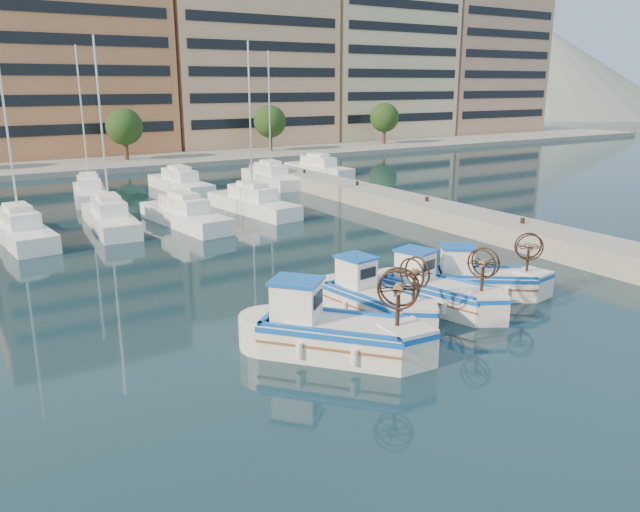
{
  "coord_description": "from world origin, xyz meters",
  "views": [
    {
      "loc": [
        -14.82,
        -16.93,
        8.78
      ],
      "look_at": [
        -0.87,
        5.3,
        1.5
      ],
      "focal_mm": 35.0,
      "sensor_mm": 36.0,
      "label": 1
    }
  ],
  "objects_px": {
    "fishing_boat_c": "(437,289)",
    "fishing_boat_d": "(480,278)",
    "fishing_boat_a": "(331,330)",
    "fishing_boat_b": "(375,298)"
  },
  "relations": [
    {
      "from": "fishing_boat_c",
      "to": "fishing_boat_d",
      "type": "height_order",
      "value": "fishing_boat_c"
    },
    {
      "from": "fishing_boat_a",
      "to": "fishing_boat_c",
      "type": "distance_m",
      "value": 6.28
    },
    {
      "from": "fishing_boat_c",
      "to": "fishing_boat_d",
      "type": "xyz_separation_m",
      "value": [
        2.63,
        0.15,
        -0.02
      ]
    },
    {
      "from": "fishing_boat_c",
      "to": "fishing_boat_d",
      "type": "relative_size",
      "value": 1.05
    },
    {
      "from": "fishing_boat_a",
      "to": "fishing_boat_b",
      "type": "bearing_deg",
      "value": -10.05
    },
    {
      "from": "fishing_boat_a",
      "to": "fishing_boat_c",
      "type": "bearing_deg",
      "value": -26.92
    },
    {
      "from": "fishing_boat_c",
      "to": "fishing_boat_d",
      "type": "distance_m",
      "value": 2.63
    },
    {
      "from": "fishing_boat_d",
      "to": "fishing_boat_b",
      "type": "bearing_deg",
      "value": 122.66
    },
    {
      "from": "fishing_boat_b",
      "to": "fishing_boat_a",
      "type": "bearing_deg",
      "value": -156.91
    },
    {
      "from": "fishing_boat_b",
      "to": "fishing_boat_d",
      "type": "relative_size",
      "value": 1.04
    }
  ]
}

